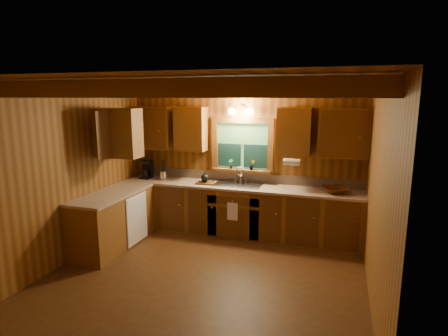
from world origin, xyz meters
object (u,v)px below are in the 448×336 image
(sink, at_px, (238,187))
(coffee_maker, at_px, (147,169))
(cutting_board, at_px, (205,183))
(wicker_basket, at_px, (335,190))

(sink, height_order, coffee_maker, coffee_maker)
(coffee_maker, bearing_deg, cutting_board, -2.62)
(cutting_board, relative_size, wicker_basket, 0.77)
(cutting_board, bearing_deg, wicker_basket, -5.65)
(cutting_board, bearing_deg, coffee_maker, 168.26)
(sink, height_order, wicker_basket, sink)
(coffee_maker, bearing_deg, sink, 1.72)
(sink, xyz_separation_m, cutting_board, (-0.58, -0.08, 0.06))
(sink, xyz_separation_m, wicker_basket, (1.62, -0.05, 0.09))
(sink, height_order, cutting_board, sink)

